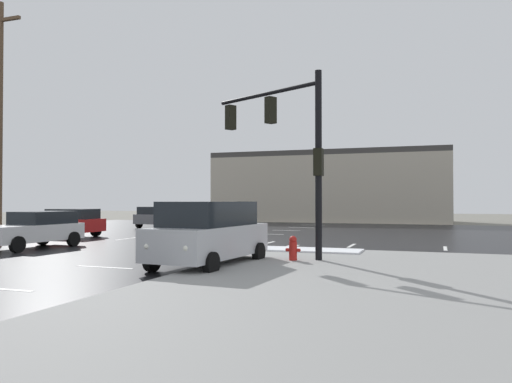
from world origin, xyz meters
name	(u,v)px	position (x,y,z in m)	size (l,w,h in m)	color
ground_plane	(230,242)	(0.00, 0.00, 0.00)	(120.00, 120.00, 0.00)	slate
road_asphalt	(230,242)	(0.00, 0.00, 0.01)	(44.00, 44.00, 0.02)	black
snow_strip_curbside	(309,250)	(5.00, -4.00, 0.17)	(4.00, 1.60, 0.06)	white
lane_markings	(242,245)	(1.20, -1.38, 0.02)	(36.15, 36.15, 0.01)	silver
traffic_signal_mast	(289,138)	(4.82, -6.26, 4.27)	(4.56, 2.48, 6.22)	black
fire_hydrant	(293,248)	(5.24, -7.22, 0.54)	(0.48, 0.26, 0.79)	red
strip_building_background	(331,187)	(-0.19, 26.39, 3.39)	(22.42, 8.00, 6.77)	#BCB29E
suv_silver	(209,232)	(2.97, -8.78, 1.09)	(2.45, 4.94, 2.03)	#B7BABF
sedan_grey	(160,216)	(-10.08, 10.46, 0.85)	(2.34, 4.65, 1.58)	slate
sedan_white	(35,229)	(-6.67, -5.84, 0.85)	(2.20, 4.61, 1.58)	white
sedan_red	(66,222)	(-10.04, 0.07, 0.85)	(4.55, 2.06, 1.58)	#B21919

